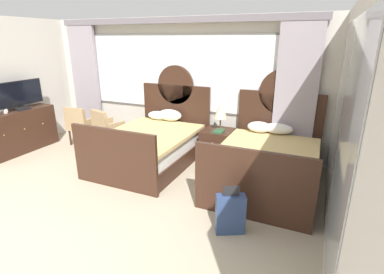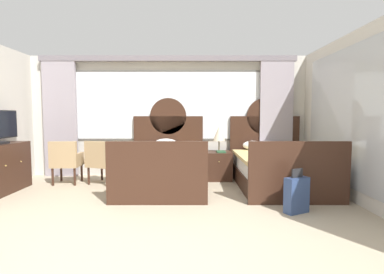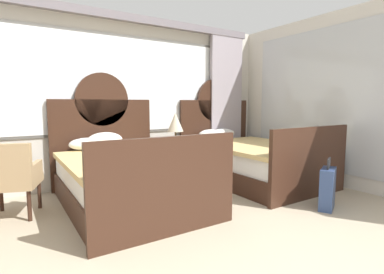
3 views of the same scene
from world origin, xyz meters
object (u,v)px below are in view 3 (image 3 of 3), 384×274
(bed_near_mirror, at_px, (251,159))
(suitcase_on_floor, at_px, (327,188))
(bed_near_window, at_px, (127,176))
(book_on_nightstand, at_px, (182,145))
(nightstand_between_beds, at_px, (176,163))
(table_lamp_on_nightstand, at_px, (175,122))
(armchair_by_window_left, at_px, (11,176))

(bed_near_mirror, distance_m, suitcase_on_floor, 1.51)
(bed_near_window, relative_size, book_on_nightstand, 8.50)
(bed_near_mirror, height_order, nightstand_between_beds, bed_near_mirror)
(bed_near_mirror, xyz_separation_m, suitcase_on_floor, (-0.16, -1.49, -0.11))
(table_lamp_on_nightstand, relative_size, suitcase_on_floor, 0.88)
(book_on_nightstand, relative_size, armchair_by_window_left, 0.30)
(bed_near_mirror, bearing_deg, table_lamp_on_nightstand, 145.69)
(table_lamp_on_nightstand, relative_size, armchair_by_window_left, 0.64)
(nightstand_between_beds, height_order, armchair_by_window_left, armchair_by_window_left)
(nightstand_between_beds, distance_m, book_on_nightstand, 0.34)
(bed_near_window, distance_m, suitcase_on_floor, 2.51)
(bed_near_mirror, xyz_separation_m, nightstand_between_beds, (-1.08, 0.66, -0.07))
(nightstand_between_beds, xyz_separation_m, armchair_by_window_left, (-2.35, -0.43, 0.19))
(bed_near_window, height_order, table_lamp_on_nightstand, bed_near_window)
(bed_near_mirror, height_order, armchair_by_window_left, bed_near_mirror)
(armchair_by_window_left, xyz_separation_m, suitcase_on_floor, (3.27, -1.73, -0.23))
(table_lamp_on_nightstand, bearing_deg, suitcase_on_floor, -68.05)
(bed_near_window, height_order, nightstand_between_beds, bed_near_window)
(nightstand_between_beds, relative_size, book_on_nightstand, 2.30)
(bed_near_mirror, xyz_separation_m, book_on_nightstand, (-1.02, 0.55, 0.24))
(book_on_nightstand, bearing_deg, nightstand_between_beds, 117.61)
(armchair_by_window_left, bearing_deg, book_on_nightstand, 7.41)
(nightstand_between_beds, bearing_deg, armchair_by_window_left, -169.67)
(suitcase_on_floor, bearing_deg, book_on_nightstand, 112.87)
(nightstand_between_beds, bearing_deg, book_on_nightstand, -62.39)
(table_lamp_on_nightstand, relative_size, book_on_nightstand, 2.13)
(nightstand_between_beds, distance_m, table_lamp_on_nightstand, 0.68)
(book_on_nightstand, bearing_deg, suitcase_on_floor, -67.13)
(bed_near_window, xyz_separation_m, table_lamp_on_nightstand, (1.12, 0.71, 0.61))
(bed_near_mirror, relative_size, suitcase_on_floor, 3.51)
(bed_near_window, height_order, book_on_nightstand, bed_near_window)
(bed_near_window, bearing_deg, armchair_by_window_left, 169.67)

